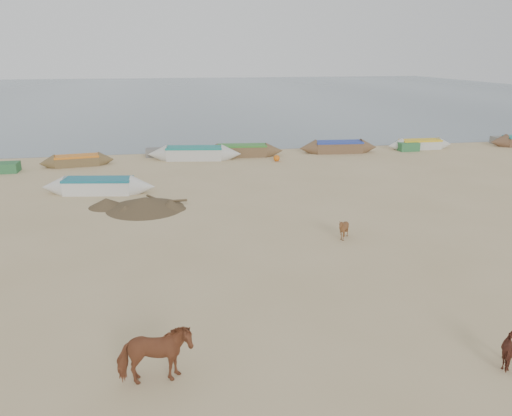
% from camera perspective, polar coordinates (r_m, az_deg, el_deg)
% --- Properties ---
extents(ground, '(140.00, 140.00, 0.00)m').
position_cam_1_polar(ground, '(17.36, 2.47, -7.02)').
color(ground, tan).
rests_on(ground, ground).
extents(sea, '(160.00, 160.00, 0.00)m').
position_cam_1_polar(sea, '(97.72, -8.74, 12.89)').
color(sea, slate).
rests_on(sea, ground).
extents(cow_adult, '(1.71, 0.83, 1.42)m').
position_cam_1_polar(cow_adult, '(11.78, -11.50, -16.17)').
color(cow_adult, brown).
rests_on(cow_adult, ground).
extents(calf_front, '(0.91, 0.84, 0.88)m').
position_cam_1_polar(calf_front, '(20.19, 9.96, -2.37)').
color(calf_front, brown).
rests_on(calf_front, ground).
extents(near_canoe, '(6.11, 2.22, 0.82)m').
position_cam_1_polar(near_canoe, '(27.74, -17.57, 2.43)').
color(near_canoe, silver).
rests_on(near_canoe, ground).
extents(debris_pile, '(4.14, 4.14, 0.57)m').
position_cam_1_polar(debris_pile, '(24.45, -12.56, 0.57)').
color(debris_pile, brown).
rests_on(debris_pile, ground).
extents(waterline_canoes, '(57.21, 4.10, 0.91)m').
position_cam_1_polar(waterline_canoes, '(35.86, -6.02, 6.38)').
color(waterline_canoes, brown).
rests_on(waterline_canoes, ground).
extents(beach_clutter, '(48.44, 4.55, 0.64)m').
position_cam_1_polar(beach_clutter, '(36.68, 3.23, 6.50)').
color(beach_clutter, '#2E683B').
rests_on(beach_clutter, ground).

